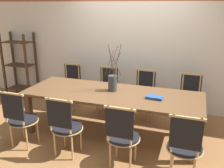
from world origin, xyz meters
TOP-DOWN VIEW (x-y plane):
  - ground_plane at (0.00, 0.00)m, footprint 16.00×16.00m
  - wall_rear at (0.00, 1.37)m, footprint 12.00×0.06m
  - dining_table at (0.00, 0.00)m, footprint 2.90×1.04m
  - chair_near_leftend at (-1.18, -0.83)m, footprint 0.46×0.46m
  - chair_near_left at (-0.42, -0.83)m, footprint 0.46×0.46m
  - chair_near_center at (0.43, -0.83)m, footprint 0.46×0.46m
  - chair_near_right at (1.22, -0.83)m, footprint 0.46×0.46m
  - chair_far_leftend at (-1.22, 0.83)m, footprint 0.46×0.46m
  - chair_far_left at (-0.39, 0.83)m, footprint 0.46×0.46m
  - chair_far_center at (0.37, 0.83)m, footprint 0.46×0.46m
  - chair_far_right at (1.21, 0.83)m, footprint 0.46×0.46m
  - vase_centerpiece at (-0.02, 0.10)m, footprint 0.27×0.28m
  - book_stack at (0.70, -0.03)m, footprint 0.26×0.18m
  - shelving_rack at (-2.68, 1.09)m, footprint 0.70×0.41m

SIDE VIEW (x-z plane):
  - ground_plane at x=0.00m, z-range 0.00..0.00m
  - chair_near_leftend at x=-1.18m, z-range 0.03..0.96m
  - chair_near_left at x=-0.42m, z-range 0.03..0.96m
  - chair_near_center at x=0.43m, z-range 0.03..0.96m
  - chair_near_right at x=1.22m, z-range 0.03..0.96m
  - chair_far_leftend at x=-1.22m, z-range 0.03..0.96m
  - chair_far_left at x=-0.39m, z-range 0.03..0.96m
  - chair_far_center at x=0.37m, z-range 0.03..0.96m
  - chair_far_right at x=1.21m, z-range 0.03..0.96m
  - dining_table at x=0.00m, z-range 0.29..1.04m
  - shelving_rack at x=-2.68m, z-range -0.01..1.50m
  - book_stack at x=0.70m, z-range 0.74..0.78m
  - vase_centerpiece at x=-0.02m, z-range 0.49..1.28m
  - wall_rear at x=0.00m, z-range 0.00..3.20m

